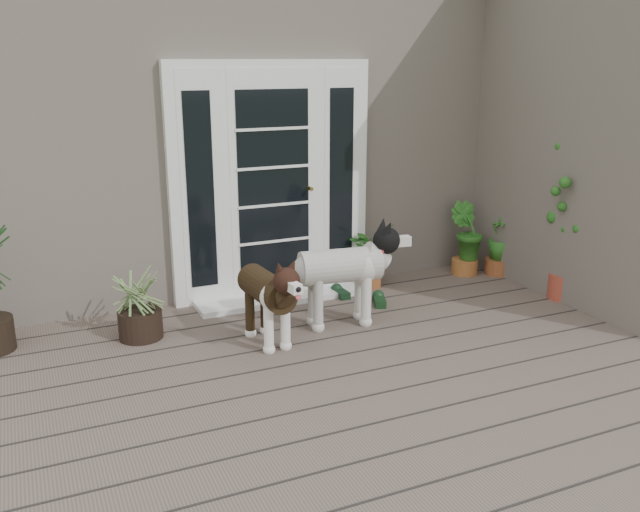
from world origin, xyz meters
name	(u,v)px	position (x,y,z in m)	size (l,w,h in m)	color
deck	(414,394)	(0.00, 0.40, 0.06)	(6.20, 4.60, 0.12)	#6B5B4C
house_main	(227,123)	(0.00, 4.65, 1.55)	(7.40, 4.00, 3.10)	#665E54
house_wing	(623,139)	(2.90, 1.50, 1.55)	(1.60, 2.40, 3.10)	#665E54
door_unit	(272,182)	(-0.20, 2.60, 1.19)	(1.90, 0.14, 2.15)	white
door_step	(282,297)	(-0.20, 2.40, 0.14)	(1.60, 0.40, 0.05)	white
brindle_dog	(267,303)	(-0.66, 1.50, 0.45)	(0.34, 0.79, 0.66)	#342513
white_dog	(340,282)	(0.02, 1.61, 0.50)	(0.39, 0.91, 0.76)	white
spider_plant	(139,301)	(-1.55, 2.02, 0.43)	(0.58, 0.58, 0.62)	#8FB670
herb_a	(369,260)	(0.72, 2.40, 0.39)	(0.43, 0.43, 0.55)	#235719
herb_b	(465,249)	(1.82, 2.35, 0.39)	(0.36, 0.36, 0.54)	#17511A
herb_c	(500,250)	(2.15, 2.21, 0.38)	(0.33, 0.33, 0.52)	#175217
sapling	(573,211)	(2.23, 1.35, 0.96)	(0.49, 0.49, 1.67)	#1C5217
clog_left	(341,292)	(0.33, 2.25, 0.16)	(0.13, 0.28, 0.08)	black
clog_right	(379,300)	(0.56, 1.91, 0.16)	(0.13, 0.29, 0.09)	#133118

